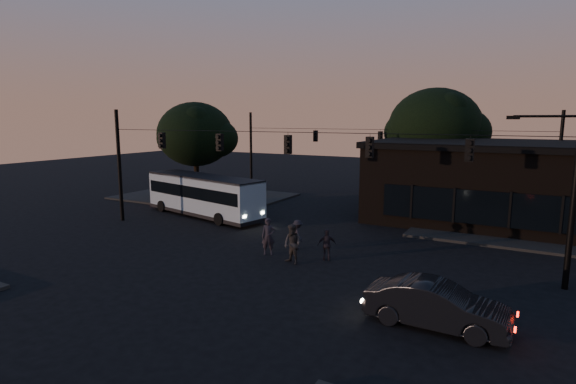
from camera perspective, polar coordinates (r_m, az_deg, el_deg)
The scene contains 14 objects.
ground at distance 21.56m, azimuth -5.22°, elevation -9.42°, with size 120.00×120.00×0.00m, color black.
sidewalk_far_right at distance 31.61m, azimuth 29.12°, elevation -4.37°, with size 14.00×10.00×0.15m, color black.
sidewalk_far_left at distance 40.63m, azimuth -10.52°, elevation -0.52°, with size 14.00×10.00×0.15m, color black.
building at distance 33.20m, azimuth 24.32°, elevation 1.21°, with size 15.40×10.41×5.40m.
tree_behind at distance 39.59m, azimuth 18.14°, elevation 7.82°, with size 7.60×7.60×9.43m.
tree_left at distance 39.31m, azimuth -11.69°, elevation 7.17°, with size 6.40×6.40×8.30m.
signal_rig_near at distance 23.96m, azimuth -0.00°, elevation 3.42°, with size 26.24×0.30×7.50m.
signal_rig_far at distance 38.71m, azimuth 11.58°, elevation 5.12°, with size 26.24×0.30×7.50m.
bus at distance 32.51m, azimuth -10.69°, elevation -0.19°, with size 10.62×4.61×2.91m.
car at distance 16.19m, azimuth 18.36°, elevation -13.47°, with size 1.63×4.67×1.54m, color black.
pedestrian_a at distance 23.08m, azimuth -2.52°, elevation -5.66°, with size 0.69×0.45×1.90m, color black.
pedestrian_b at distance 21.66m, azimuth 0.56°, elevation -6.63°, with size 0.93×0.73×1.92m, color #2D2A29.
pedestrian_c at distance 22.25m, azimuth 4.97°, elevation -6.68°, with size 0.93×0.39×1.58m, color #292128.
pedestrian_d at distance 24.12m, azimuth 1.24°, elevation -5.40°, with size 1.01×0.58×1.57m, color black.
Camera 1 is at (11.53, -16.86, 6.91)m, focal length 28.00 mm.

